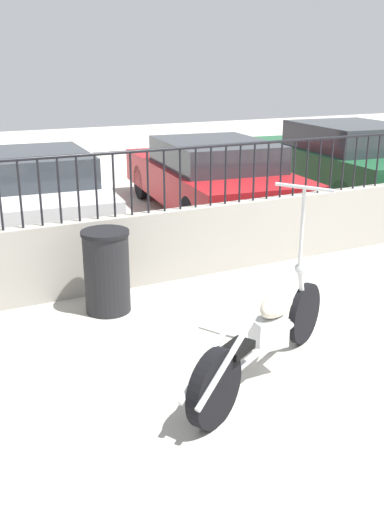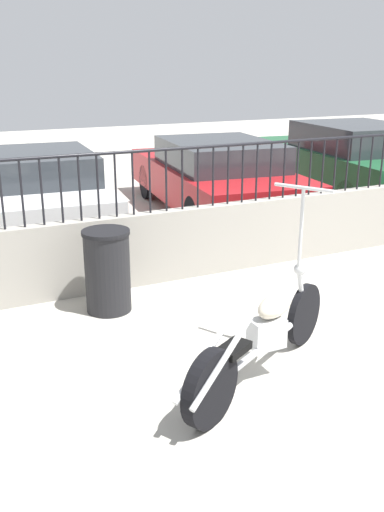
{
  "view_description": "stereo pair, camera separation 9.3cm",
  "coord_description": "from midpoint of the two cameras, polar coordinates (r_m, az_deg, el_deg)",
  "views": [
    {
      "loc": [
        -4.45,
        -2.92,
        2.43
      ],
      "look_at": [
        -2.15,
        1.68,
        0.7
      ],
      "focal_mm": 40.0,
      "sensor_mm": 36.0,
      "label": 1
    },
    {
      "loc": [
        -4.36,
        -2.96,
        2.43
      ],
      "look_at": [
        -2.15,
        1.68,
        0.7
      ],
      "focal_mm": 40.0,
      "sensor_mm": 36.0,
      "label": 2
    }
  ],
  "objects": [
    {
      "name": "low_wall",
      "position": [
        7.59,
        11.11,
        2.88
      ],
      "size": [
        9.55,
        0.18,
        0.84
      ],
      "color": "#9E998E",
      "rests_on": "ground_plane"
    },
    {
      "name": "fence_railing",
      "position": [
        7.4,
        11.55,
        9.67
      ],
      "size": [
        9.55,
        0.04,
        0.72
      ],
      "color": "black",
      "rests_on": "low_wall"
    },
    {
      "name": "motorcycle_silver",
      "position": [
        4.55,
        7.23,
        -8.34
      ],
      "size": [
        1.93,
        1.15,
        1.5
      ],
      "rotation": [
        0.0,
        0.0,
        0.51
      ],
      "color": "black",
      "rests_on": "ground_plane"
    },
    {
      "name": "trash_bin",
      "position": [
        5.87,
        -8.0,
        -1.47
      ],
      "size": [
        0.49,
        0.49,
        0.86
      ],
      "color": "black",
      "rests_on": "ground_plane"
    },
    {
      "name": "car_white",
      "position": [
        8.79,
        -15.36,
        6.23
      ],
      "size": [
        2.18,
        4.14,
        1.25
      ],
      "rotation": [
        0.0,
        0.0,
        1.49
      ],
      "color": "black",
      "rests_on": "ground_plane"
    },
    {
      "name": "car_red",
      "position": [
        9.74,
        2.66,
        8.02
      ],
      "size": [
        2.34,
        4.71,
        1.25
      ],
      "rotation": [
        0.0,
        0.0,
        1.45
      ],
      "color": "black",
      "rests_on": "ground_plane"
    },
    {
      "name": "car_green",
      "position": [
        11.27,
        15.76,
        9.15
      ],
      "size": [
        2.35,
        4.6,
        1.41
      ],
      "rotation": [
        0.0,
        0.0,
        1.46
      ],
      "color": "black",
      "rests_on": "ground_plane"
    }
  ]
}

